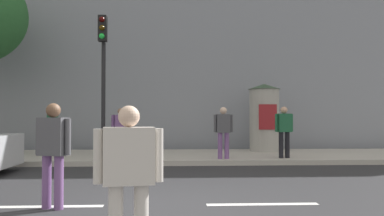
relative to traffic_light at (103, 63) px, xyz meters
The scene contains 12 objects.
ground_plane 6.28m from the traffic_light, 71.40° to the right, with size 80.00×80.00×0.00m, color #2B2B2D.
sidewalk_curb 3.82m from the traffic_light, 44.95° to the left, with size 36.00×4.00×0.15m, color #B2ADA3.
lane_markings 6.28m from the traffic_light, 71.40° to the right, with size 25.80×0.16×0.01m.
building_backdrop 7.60m from the traffic_light, 75.38° to the left, with size 36.00×5.00×11.95m, color gray.
traffic_light is the anchor object (origin of this frame).
poster_column 6.32m from the traffic_light, 28.00° to the left, with size 1.19×1.19×2.48m.
pedestrian_with_backpack 8.18m from the traffic_light, 78.15° to the right, with size 0.65×0.31×1.51m.
pedestrian_in_dark_shirt 5.77m from the traffic_light, 87.78° to the right, with size 0.58×0.37×1.61m.
pedestrian_tallest 4.05m from the traffic_light, ahead, with size 0.58×0.24×1.55m.
pedestrian_in_light_jacket 3.21m from the traffic_light, 139.31° to the left, with size 0.39×0.63×1.56m.
pedestrian_with_bag 2.17m from the traffic_light, 65.14° to the left, with size 0.57×0.37×1.53m.
pedestrian_in_red_top 5.77m from the traffic_light, ahead, with size 0.59×0.45×1.57m.
Camera 1 is at (0.28, -6.28, 1.40)m, focal length 36.86 mm.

